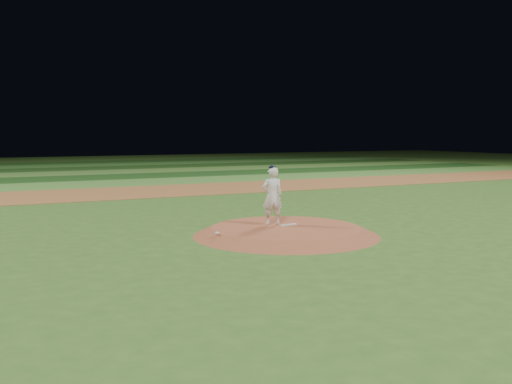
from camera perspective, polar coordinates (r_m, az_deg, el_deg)
name	(u,v)px	position (r m, az deg, el deg)	size (l,w,h in m)	color
ground	(286,235)	(16.93, 3.02, -4.34)	(120.00, 120.00, 0.00)	#335E1E
infield_dirt_band	(152,191)	(29.81, -10.31, 0.08)	(70.00, 6.00, 0.02)	brown
outfield_stripe_0	(127,183)	(35.10, -12.81, 0.90)	(70.00, 5.00, 0.02)	#427C2D
outfield_stripe_1	(109,177)	(39.97, -14.50, 1.46)	(70.00, 5.00, 0.02)	#194115
outfield_stripe_2	(95,172)	(44.86, -15.83, 1.90)	(70.00, 5.00, 0.02)	#42742A
outfield_stripe_3	(83,169)	(49.77, -16.89, 2.25)	(70.00, 5.00, 0.02)	#1A4014
outfield_stripe_4	(74,165)	(54.70, -17.77, 2.54)	(70.00, 5.00, 0.02)	#346C27
outfield_stripe_5	(66,163)	(59.64, -18.50, 2.78)	(70.00, 5.00, 0.02)	#1E4D18
pitchers_mound	(286,231)	(16.91, 3.02, -3.92)	(5.50, 5.50, 0.25)	#994D2F
pitching_rubber	(288,225)	(17.19, 3.24, -3.29)	(0.57, 0.14, 0.03)	white
rosin_bag	(217,233)	(15.67, -3.91, -4.12)	(0.13, 0.13, 0.07)	silver
pitcher_on_mound	(272,196)	(17.15, 1.64, -0.36)	(0.71, 0.54, 1.80)	white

